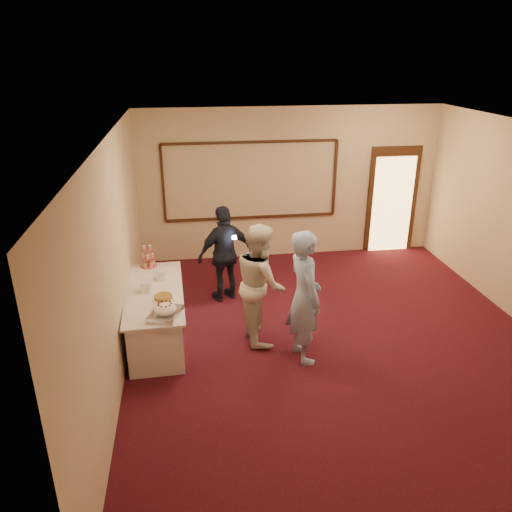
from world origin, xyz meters
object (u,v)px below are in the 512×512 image
Objects in this scene: plate_stack_a at (147,286)px; guest at (225,254)px; cupcake_stand at (148,258)px; man at (304,297)px; woman at (261,283)px; buffet_table at (156,315)px; plate_stack_b at (162,275)px; tart at (163,297)px; pavlova_tray at (165,311)px.

guest is at bearing 42.28° from plate_stack_a.
man is at bearing -38.94° from cupcake_stand.
plate_stack_a is 1.63m from woman.
plate_stack_a is (-0.10, 0.02, 0.46)m from buffet_table.
guest reaches higher than plate_stack_b.
tart is (0.26, -1.19, -0.11)m from cupcake_stand.
guest reaches higher than pavlova_tray.
cupcake_stand is (-0.12, 0.92, 0.52)m from buffet_table.
tart is at bearing 32.91° from guest.
plate_stack_a is at bearing 167.23° from buffet_table.
plate_stack_a is 0.64× the size of tart.
plate_stack_b is 0.10× the size of man.
plate_stack_b is at bearing -66.31° from cupcake_stand.
cupcake_stand is at bearing 97.66° from buffet_table.
guest reaches higher than plate_stack_a.
tart is at bearing -87.42° from plate_stack_b.
man is (1.90, -1.19, 0.09)m from plate_stack_b.
buffet_table is 1.20× the size of woman.
buffet_table is at bearing -82.34° from cupcake_stand.
woman is at bearing 28.25° from man.
plate_stack_a is 0.38m from tart.
cupcake_stand is 0.22× the size of woman.
woman is (-0.49, 0.62, -0.06)m from man.
pavlova_tray is 3.06× the size of plate_stack_b.
plate_stack_a is at bearing 129.41° from tart.
pavlova_tray is at bearing -76.43° from buffet_table.
plate_stack_a is (0.02, -0.90, -0.06)m from cupcake_stand.
pavlova_tray is 0.49m from tart.
pavlova_tray is 2.99× the size of plate_stack_a.
plate_stack_b is (0.23, -0.53, -0.06)m from cupcake_stand.
woman is (1.33, 0.58, 0.03)m from pavlova_tray.
plate_stack_b is at bearing 47.62° from man.
buffet_table is 1.28× the size of guest.
pavlova_tray is 1.71m from cupcake_stand.
plate_stack_a reaches higher than plate_stack_b.
plate_stack_a is at bearing 77.60° from woman.
plate_stack_a is 0.11× the size of guest.
guest is (0.94, 1.89, -0.02)m from pavlova_tray.
woman reaches higher than cupcake_stand.
buffet_table is 0.47m from plate_stack_a.
buffet_table is 5.44× the size of cupcake_stand.
woman is (1.64, -1.10, -0.03)m from cupcake_stand.
guest is at bearing 36.35° from plate_stack_b.
cupcake_stand is at bearing -12.66° from guest.
man is at bearing 92.59° from guest.
cupcake_stand is (-0.31, 1.68, 0.06)m from pavlova_tray.
man reaches higher than plate_stack_b.
cupcake_stand reaches higher than plate_stack_b.
pavlova_tray is 1.45m from woman.
plate_stack_b is 0.10× the size of woman.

